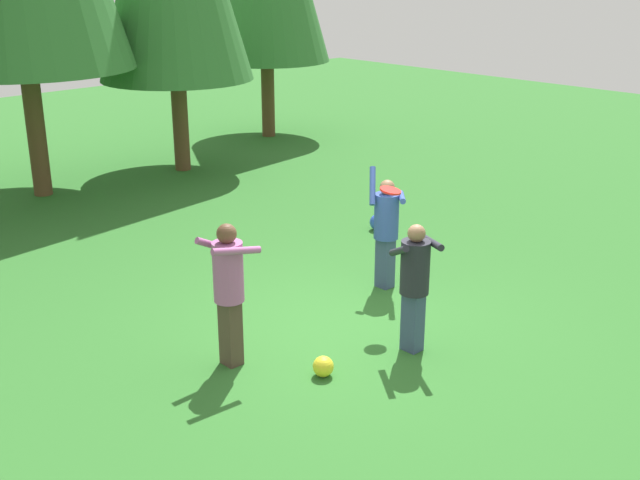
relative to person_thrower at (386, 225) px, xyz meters
name	(u,v)px	position (x,y,z in m)	size (l,w,h in m)	color
ground_plane	(349,326)	(-1.28, -0.55, -0.92)	(40.00, 40.00, 0.00)	#2D6B28
person_thrower	(386,225)	(0.00, 0.00, 0.00)	(0.66, 0.66, 1.72)	#38476B
person_catcher	(415,278)	(-1.20, -1.50, 0.00)	(0.69, 0.71, 1.56)	#38476B
person_bystander	(229,283)	(-2.95, -0.29, 0.08)	(0.64, 0.56, 1.69)	#4C382D
frisbee	(390,190)	(-0.65, -0.62, 0.75)	(0.36, 0.36, 0.08)	red
ball_blue	(378,222)	(1.77, 1.73, -0.79)	(0.27, 0.27, 0.27)	blue
ball_yellow	(323,366)	(-2.39, -1.22, -0.81)	(0.24, 0.24, 0.24)	yellow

